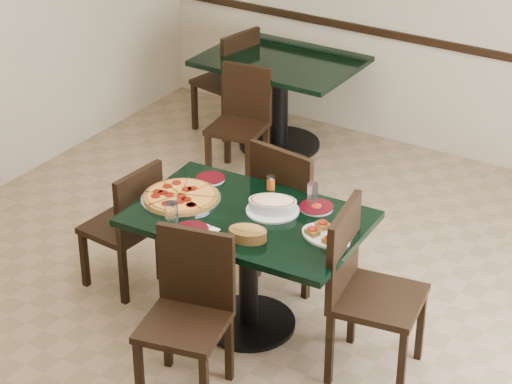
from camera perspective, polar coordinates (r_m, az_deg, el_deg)
The scene contains 20 objects.
floor at distance 6.07m, azimuth -0.28°, elevation -7.17°, with size 5.50×5.50×0.00m, color #86694D.
main_table at distance 5.69m, azimuth -0.44°, elevation -2.95°, with size 1.35×0.91×0.75m.
back_table at distance 7.94m, azimuth 1.39°, elevation 6.10°, with size 1.21×0.88×0.75m.
chair_far at distance 6.13m, azimuth 2.07°, elevation -0.76°, with size 0.50×0.50×0.96m.
chair_near at distance 5.28m, azimuth -3.83°, elevation -6.48°, with size 0.51×0.51×0.91m.
chair_right at distance 5.40m, azimuth 6.11°, elevation -5.19°, with size 0.53×0.53×0.99m.
chair_left at distance 6.15m, azimuth -7.29°, elevation -1.69°, with size 0.42×0.42×0.84m.
back_chair_near at distance 7.53m, azimuth -0.82°, elevation 4.36°, with size 0.44×0.44×0.84m.
back_chair_left at distance 8.20m, azimuth -1.42°, elevation 6.65°, with size 0.49×0.49×0.89m.
pepperoni_pizza at distance 5.77m, azimuth -4.32°, elevation -0.26°, with size 0.47×0.47×0.04m.
lasagna_casserole at distance 5.62m, azimuth 0.96°, elevation -0.71°, with size 0.32×0.30×0.09m.
bread_basket at distance 5.36m, azimuth -0.48°, elevation -2.35°, with size 0.24×0.20×0.09m.
bruschetta_platter at distance 5.39m, azimuth 4.02°, elevation -2.39°, with size 0.35×0.29×0.05m.
side_plate_near at distance 5.45m, azimuth -3.71°, elevation -2.19°, with size 0.19×0.19×0.02m.
side_plate_far_r at distance 5.67m, azimuth 3.46°, elevation -0.87°, with size 0.20×0.20×0.03m.
side_plate_far_l at distance 5.98m, azimuth -2.63°, elevation 0.77°, with size 0.18×0.18×0.02m.
napkin_setting at distance 5.45m, azimuth -3.21°, elevation -2.26°, with size 0.17×0.17×0.01m.
water_glass_a at distance 5.68m, azimuth 3.25°, elevation -0.16°, with size 0.06×0.06×0.14m, color silver.
water_glass_b at distance 5.46m, azimuth -4.85°, elevation -1.35°, with size 0.07×0.07×0.16m, color silver.
pepper_shaker at distance 5.86m, azimuth 0.85°, elevation 0.55°, with size 0.05×0.05×0.08m.
Camera 1 is at (2.65, -4.18, 3.51)m, focal length 70.00 mm.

